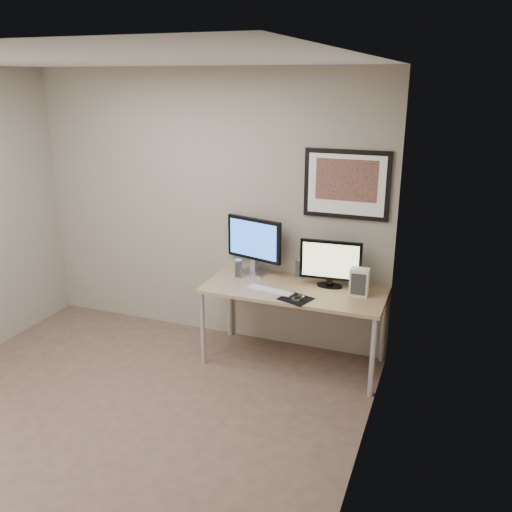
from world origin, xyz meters
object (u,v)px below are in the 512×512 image
(speaker_right, at_px, (300,268))
(fan_unit, at_px, (359,282))
(desk, at_px, (294,295))
(keyboard, at_px, (270,290))
(framed_art, at_px, (347,184))
(speaker_left, at_px, (239,268))
(monitor_tv, at_px, (330,263))
(monitor_large, at_px, (254,243))

(speaker_right, height_order, fan_unit, fan_unit)
(desk, height_order, keyboard, keyboard)
(desk, bearing_deg, keyboard, -142.46)
(desk, height_order, framed_art, framed_art)
(fan_unit, bearing_deg, speaker_right, 155.92)
(speaker_left, bearing_deg, speaker_right, 9.37)
(desk, distance_m, fan_unit, 0.59)
(keyboard, distance_m, fan_unit, 0.77)
(monitor_tv, bearing_deg, keyboard, -152.44)
(speaker_left, height_order, speaker_right, speaker_right)
(desk, height_order, monitor_large, monitor_large)
(framed_art, bearing_deg, speaker_left, -165.05)
(speaker_right, bearing_deg, framed_art, 28.58)
(keyboard, bearing_deg, speaker_right, 81.20)
(desk, height_order, speaker_right, speaker_right)
(desk, distance_m, monitor_tv, 0.43)
(desk, bearing_deg, speaker_right, 95.73)
(desk, relative_size, monitor_tv, 2.94)
(framed_art, relative_size, keyboard, 1.76)
(framed_art, distance_m, keyboard, 1.13)
(desk, height_order, fan_unit, fan_unit)
(speaker_left, xyz_separation_m, fan_unit, (1.13, -0.04, 0.03))
(desk, bearing_deg, framed_art, 43.46)
(keyboard, bearing_deg, framed_art, 52.17)
(monitor_tv, bearing_deg, fan_unit, -24.51)
(framed_art, xyz_separation_m, monitor_large, (-0.82, -0.09, -0.59))
(monitor_large, xyz_separation_m, speaker_left, (-0.09, -0.16, -0.21))
(monitor_large, xyz_separation_m, speaker_right, (0.44, 0.04, -0.20))
(speaker_left, bearing_deg, framed_art, 3.96)
(speaker_left, distance_m, keyboard, 0.46)
(framed_art, distance_m, monitor_large, 1.02)
(desk, relative_size, speaker_right, 8.67)
(desk, relative_size, speaker_left, 9.31)
(speaker_left, relative_size, fan_unit, 0.72)
(monitor_tv, height_order, fan_unit, monitor_tv)
(desk, bearing_deg, fan_unit, 4.42)
(monitor_tv, relative_size, fan_unit, 2.29)
(speaker_right, distance_m, keyboard, 0.46)
(fan_unit, bearing_deg, monitor_large, 167.41)
(framed_art, bearing_deg, monitor_large, -173.92)
(monitor_large, height_order, speaker_right, monitor_large)
(fan_unit, bearing_deg, monitor_tv, 158.01)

